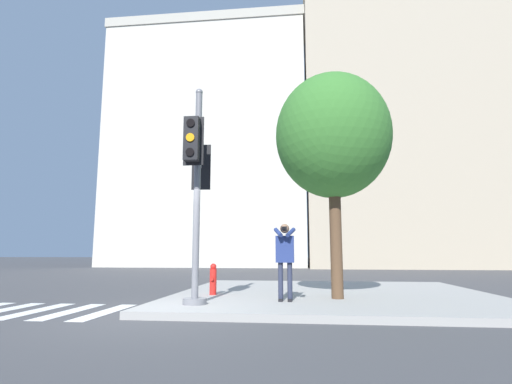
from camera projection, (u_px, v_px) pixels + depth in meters
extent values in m
plane|color=#424244|center=(157.00, 316.00, 7.49)|extent=(160.00, 160.00, 0.00)
cube|color=#9E9B96|center=(332.00, 295.00, 10.55)|extent=(8.00, 8.00, 0.14)
cube|color=silver|center=(105.00, 312.00, 7.98)|extent=(0.36, 2.28, 0.01)
cube|color=silver|center=(70.00, 311.00, 8.06)|extent=(0.36, 2.28, 0.01)
cube|color=silver|center=(36.00, 311.00, 8.15)|extent=(0.36, 2.28, 0.01)
cube|color=silver|center=(3.00, 310.00, 8.23)|extent=(0.36, 2.28, 0.01)
cylinder|color=slate|center=(195.00, 301.00, 8.09)|extent=(0.49, 0.49, 0.12)
cylinder|color=slate|center=(197.00, 192.00, 8.42)|extent=(0.14, 0.14, 4.36)
sphere|color=slate|center=(199.00, 92.00, 8.75)|extent=(0.16, 0.16, 0.16)
cylinder|color=slate|center=(200.00, 166.00, 8.74)|extent=(0.07, 0.32, 0.05)
cube|color=black|center=(202.00, 168.00, 9.01)|extent=(0.31, 0.25, 0.90)
cube|color=black|center=(201.00, 167.00, 8.88)|extent=(0.42, 0.04, 1.02)
cylinder|color=black|center=(204.00, 157.00, 9.19)|extent=(0.17, 0.04, 0.17)
cylinder|color=orange|center=(204.00, 170.00, 9.15)|extent=(0.17, 0.04, 0.17)
cylinder|color=black|center=(203.00, 182.00, 9.10)|extent=(0.17, 0.04, 0.17)
cylinder|color=slate|center=(195.00, 143.00, 8.34)|extent=(0.05, 0.32, 0.05)
cube|color=black|center=(192.00, 139.00, 8.07)|extent=(0.30, 0.24, 0.90)
cube|color=black|center=(194.00, 141.00, 8.20)|extent=(0.42, 0.03, 1.02)
cylinder|color=black|center=(191.00, 123.00, 7.98)|extent=(0.17, 0.03, 0.17)
cylinder|color=orange|center=(190.00, 137.00, 7.94)|extent=(0.17, 0.03, 0.17)
cylinder|color=black|center=(190.00, 152.00, 7.89)|extent=(0.17, 0.03, 0.17)
cube|color=black|center=(281.00, 300.00, 8.57)|extent=(0.09, 0.24, 0.05)
cube|color=black|center=(290.00, 300.00, 8.55)|extent=(0.09, 0.24, 0.05)
cylinder|color=#282D42|center=(281.00, 282.00, 8.69)|extent=(0.11, 0.11, 0.82)
cylinder|color=#282D42|center=(290.00, 282.00, 8.66)|extent=(0.11, 0.11, 0.82)
cube|color=navy|center=(285.00, 249.00, 8.78)|extent=(0.40, 0.22, 0.58)
sphere|color=#8C664C|center=(285.00, 229.00, 8.85)|extent=(0.20, 0.20, 0.20)
cube|color=black|center=(284.00, 229.00, 8.54)|extent=(0.12, 0.10, 0.09)
cylinder|color=black|center=(284.00, 228.00, 8.47)|extent=(0.06, 0.08, 0.06)
cylinder|color=navy|center=(278.00, 232.00, 8.71)|extent=(0.23, 0.35, 0.22)
cylinder|color=navy|center=(291.00, 232.00, 8.68)|extent=(0.23, 0.35, 0.22)
cube|color=#B7B2A8|center=(298.00, 260.00, 8.73)|extent=(0.10, 0.20, 0.26)
cylinder|color=brown|center=(336.00, 235.00, 9.26)|extent=(0.28, 0.28, 2.87)
ellipsoid|color=#38752D|center=(333.00, 136.00, 9.61)|extent=(2.75, 2.75, 3.03)
cylinder|color=red|center=(213.00, 282.00, 9.92)|extent=(0.17, 0.17, 0.64)
sphere|color=red|center=(213.00, 267.00, 9.97)|extent=(0.15, 0.15, 0.15)
cylinder|color=red|center=(212.00, 279.00, 9.82)|extent=(0.08, 0.06, 0.08)
cube|color=beige|center=(212.00, 153.00, 36.27)|extent=(16.72, 9.46, 20.21)
cube|color=#B2AD9E|center=(214.00, 45.00, 37.84)|extent=(16.92, 9.66, 0.80)
cube|color=tan|center=(412.00, 133.00, 32.65)|extent=(17.08, 8.87, 21.70)
cube|color=gray|center=(404.00, 7.00, 34.33)|extent=(17.28, 9.07, 0.80)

